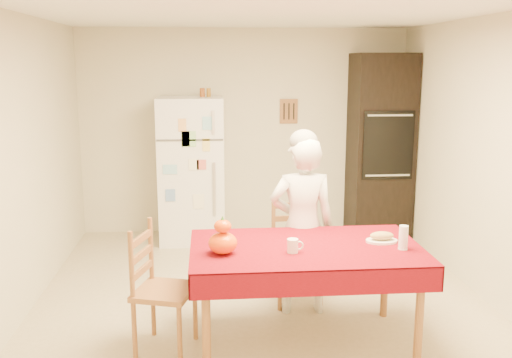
{
  "coord_description": "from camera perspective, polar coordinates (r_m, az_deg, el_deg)",
  "views": [
    {
      "loc": [
        -0.45,
        -4.76,
        2.09
      ],
      "look_at": [
        -0.03,
        0.2,
        1.07
      ],
      "focal_mm": 40.0,
      "sensor_mm": 36.0,
      "label": 1
    }
  ],
  "objects": [
    {
      "name": "seated_woman",
      "position": [
        4.78,
        4.65,
        -4.73
      ],
      "size": [
        0.55,
        0.36,
        1.51
      ],
      "primitive_type": "imported",
      "rotation": [
        0.0,
        0.0,
        3.13
      ],
      "color": "silver",
      "rests_on": "floor"
    },
    {
      "name": "chair_left",
      "position": [
        4.3,
        -9.95,
        -10.23
      ],
      "size": [
        0.5,
        0.52,
        0.95
      ],
      "rotation": [
        0.0,
        0.0,
        1.28
      ],
      "color": "brown",
      "rests_on": "floor"
    },
    {
      "name": "wine_glass",
      "position": [
        4.27,
        14.52,
        -5.69
      ],
      "size": [
        0.07,
        0.07,
        0.18
      ],
      "primitive_type": "cylinder",
      "color": "white",
      "rests_on": "dining_table"
    },
    {
      "name": "spice_jar_mid",
      "position": [
        6.7,
        -5.43,
        8.61
      ],
      "size": [
        0.05,
        0.05,
        0.1
      ],
      "primitive_type": "cylinder",
      "color": "brown",
      "rests_on": "refrigerator"
    },
    {
      "name": "coffee_mug",
      "position": [
        4.09,
        3.68,
        -6.68
      ],
      "size": [
        0.08,
        0.08,
        0.1
      ],
      "primitive_type": "cylinder",
      "color": "white",
      "rests_on": "dining_table"
    },
    {
      "name": "refrigerator",
      "position": [
        6.76,
        -6.46,
        0.93
      ],
      "size": [
        0.75,
        0.74,
        1.7
      ],
      "color": "white",
      "rests_on": "floor"
    },
    {
      "name": "floor",
      "position": [
        5.22,
        0.52,
        -12.04
      ],
      "size": [
        4.5,
        4.5,
        0.0
      ],
      "primitive_type": "plane",
      "color": "tan",
      "rests_on": "ground"
    },
    {
      "name": "spice_jar_right",
      "position": [
        6.7,
        -4.76,
        8.62
      ],
      "size": [
        0.05,
        0.05,
        0.1
      ],
      "primitive_type": "cylinder",
      "color": "#90601A",
      "rests_on": "refrigerator"
    },
    {
      "name": "dining_table",
      "position": [
        4.27,
        4.99,
        -7.59
      ],
      "size": [
        1.7,
        1.0,
        0.76
      ],
      "color": "brown",
      "rests_on": "floor"
    },
    {
      "name": "room_shell",
      "position": [
        4.81,
        0.56,
        5.97
      ],
      "size": [
        4.02,
        4.52,
        2.51
      ],
      "color": "beige",
      "rests_on": "ground"
    },
    {
      "name": "chair_far",
      "position": [
        5.1,
        3.95,
        -6.54
      ],
      "size": [
        0.44,
        0.42,
        0.95
      ],
      "rotation": [
        0.0,
        0.0,
        0.06
      ],
      "color": "brown",
      "rests_on": "floor"
    },
    {
      "name": "pumpkin_lower",
      "position": [
        4.06,
        -3.34,
        -6.41
      ],
      "size": [
        0.21,
        0.21,
        0.15
      ],
      "primitive_type": "ellipsoid",
      "color": "#E56005",
      "rests_on": "dining_table"
    },
    {
      "name": "pumpkin_upper",
      "position": [
        4.02,
        -3.36,
        -4.73
      ],
      "size": [
        0.12,
        0.12,
        0.09
      ],
      "primitive_type": "ellipsoid",
      "color": "red",
      "rests_on": "pumpkin_lower"
    },
    {
      "name": "oven_cabinet",
      "position": [
        7.07,
        12.32,
        3.26
      ],
      "size": [
        0.7,
        0.62,
        2.2
      ],
      "color": "black",
      "rests_on": "floor"
    },
    {
      "name": "bread_loaf",
      "position": [
        4.42,
        12.47,
        -5.56
      ],
      "size": [
        0.18,
        0.1,
        0.06
      ],
      "primitive_type": "ellipsoid",
      "color": "tan",
      "rests_on": "bread_plate"
    },
    {
      "name": "spice_jar_left",
      "position": [
        6.7,
        -5.36,
        8.61
      ],
      "size": [
        0.05,
        0.05,
        0.1
      ],
      "primitive_type": "cylinder",
      "color": "brown",
      "rests_on": "refrigerator"
    },
    {
      "name": "bread_plate",
      "position": [
        4.43,
        12.45,
        -6.06
      ],
      "size": [
        0.24,
        0.24,
        0.02
      ],
      "primitive_type": "cylinder",
      "color": "white",
      "rests_on": "dining_table"
    }
  ]
}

